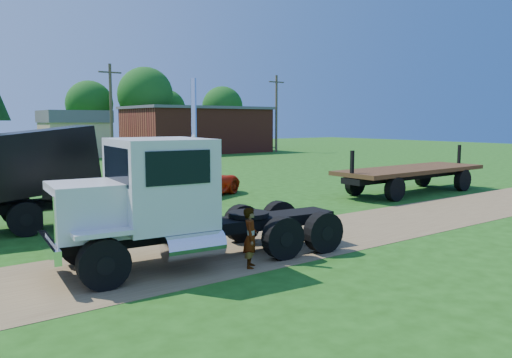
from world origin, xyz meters
TOP-DOWN VIEW (x-y plane):
  - ground at (0.00, 0.00)m, footprint 140.00×140.00m
  - dirt_track at (0.00, 0.00)m, footprint 120.00×4.20m
  - white_semi_tractor at (-5.61, -0.13)m, footprint 8.08×3.32m
  - orange_pickup at (0.95, 9.61)m, footprint 5.60×4.26m
  - flatbed_trailer at (10.24, 4.20)m, footprint 9.16×2.91m
  - spectator_a at (-3.98, -1.60)m, footprint 0.64×0.66m
  - spectator_b at (-0.95, 9.01)m, footprint 0.82×0.66m
  - brick_building at (18.00, 40.00)m, footprint 15.40×10.40m
  - tan_shed at (4.00, 40.00)m, footprint 6.20×5.40m
  - utility_poles at (6.00, 35.00)m, footprint 42.20×0.28m

SIDE VIEW (x-z plane):
  - ground at x=0.00m, z-range 0.00..0.00m
  - dirt_track at x=0.00m, z-range 0.00..0.01m
  - orange_pickup at x=0.95m, z-range 0.00..1.41m
  - spectator_a at x=-3.98m, z-range 0.00..1.53m
  - spectator_b at x=-0.95m, z-range 0.00..1.61m
  - flatbed_trailer at x=10.24m, z-range -0.17..2.17m
  - white_semi_tractor at x=-5.61m, z-range -0.76..4.04m
  - tan_shed at x=4.00m, z-range 0.07..4.77m
  - brick_building at x=18.00m, z-range 0.01..5.31m
  - utility_poles at x=6.00m, z-range 0.21..9.21m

